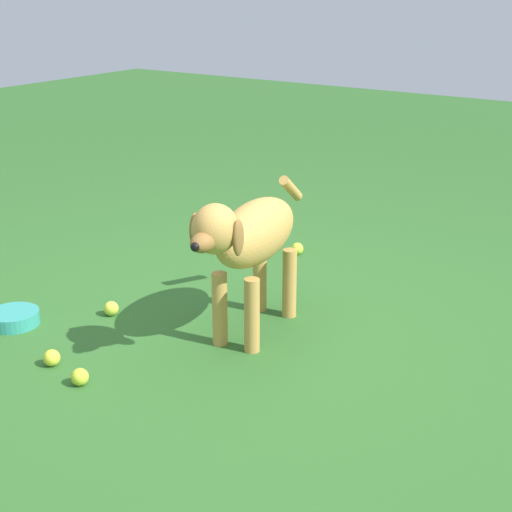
# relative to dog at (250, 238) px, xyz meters

# --- Properties ---
(ground) EXTENTS (14.00, 14.00, 0.00)m
(ground) POSITION_rel_dog_xyz_m (0.07, 0.01, -0.43)
(ground) COLOR #2D6026
(dog) EXTENTS (0.96, 0.31, 0.65)m
(dog) POSITION_rel_dog_xyz_m (0.00, 0.00, 0.00)
(dog) COLOR #C69347
(dog) RESTS_ON ground
(tennis_ball_0) EXTENTS (0.07, 0.07, 0.07)m
(tennis_ball_0) POSITION_rel_dog_xyz_m (0.19, -0.62, -0.40)
(tennis_ball_0) COLOR #D0DD3D
(tennis_ball_0) RESTS_ON ground
(tennis_ball_1) EXTENTS (0.07, 0.07, 0.07)m
(tennis_ball_1) POSITION_rel_dog_xyz_m (-0.96, -0.35, -0.40)
(tennis_ball_1) COLOR #D1E137
(tennis_ball_1) RESTS_ON ground
(tennis_ball_2) EXTENTS (0.07, 0.07, 0.07)m
(tennis_ball_2) POSITION_rel_dog_xyz_m (0.66, -0.48, -0.40)
(tennis_ball_2) COLOR #D1D237
(tennis_ball_2) RESTS_ON ground
(tennis_ball_3) EXTENTS (0.07, 0.07, 0.07)m
(tennis_ball_3) POSITION_rel_dog_xyz_m (0.71, -0.28, -0.40)
(tennis_ball_3) COLOR #C0D232
(tennis_ball_3) RESTS_ON ground
(water_bowl) EXTENTS (0.22, 0.22, 0.06)m
(water_bowl) POSITION_rel_dog_xyz_m (0.50, -0.91, -0.40)
(water_bowl) COLOR teal
(water_bowl) RESTS_ON ground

